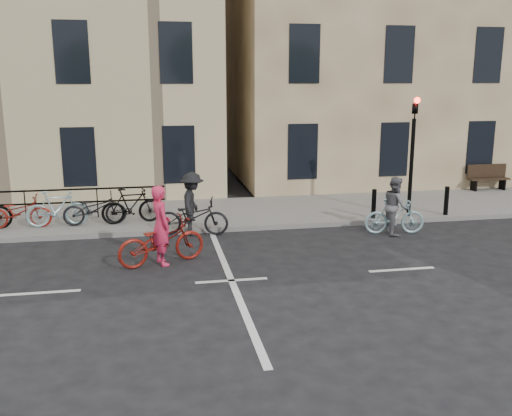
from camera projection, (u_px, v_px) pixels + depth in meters
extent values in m
plane|color=black|center=(231.00, 281.00, 12.54)|extent=(120.00, 120.00, 0.00)
cube|color=slate|center=(75.00, 220.00, 17.55)|extent=(46.00, 4.00, 0.15)
cube|color=#99835C|center=(390.00, 36.00, 25.21)|extent=(14.00, 10.00, 12.00)
cylinder|color=black|center=(411.00, 168.00, 17.44)|extent=(0.12, 0.12, 3.00)
imported|color=black|center=(415.00, 103.00, 17.00)|extent=(0.15, 0.18, 0.90)
sphere|color=#FF0C05|center=(417.00, 100.00, 16.86)|extent=(0.18, 0.18, 0.18)
cylinder|color=black|center=(374.00, 204.00, 17.36)|extent=(0.14, 0.14, 0.90)
cylinder|color=black|center=(446.00, 201.00, 17.79)|extent=(0.14, 0.14, 0.90)
cube|color=black|center=(474.00, 185.00, 21.64)|extent=(0.06, 0.38, 0.40)
cube|color=black|center=(502.00, 184.00, 21.86)|extent=(0.06, 0.38, 0.40)
cube|color=black|center=(489.00, 179.00, 21.70)|extent=(1.60, 0.40, 0.06)
cube|color=black|center=(487.00, 171.00, 21.80)|extent=(1.60, 0.06, 0.50)
cube|color=black|center=(43.00, 204.00, 17.17)|extent=(7.25, 0.04, 0.95)
imported|color=maroon|center=(19.00, 212.00, 16.22)|extent=(1.80, 0.63, 0.95)
imported|color=#92B9BF|center=(57.00, 209.00, 16.40)|extent=(1.75, 0.49, 1.05)
imported|color=black|center=(95.00, 209.00, 16.59)|extent=(1.80, 0.63, 0.95)
imported|color=black|center=(132.00, 206.00, 16.77)|extent=(1.75, 0.49, 1.05)
imported|color=maroon|center=(161.00, 241.00, 13.54)|extent=(2.27, 1.41, 1.13)
imported|color=#E72853|center=(161.00, 225.00, 13.46)|extent=(0.66, 0.81, 1.91)
imported|color=#92B9BF|center=(395.00, 216.00, 16.16)|extent=(1.76, 0.71, 1.03)
imported|color=slate|center=(395.00, 206.00, 16.09)|extent=(0.73, 0.88, 1.66)
imported|color=black|center=(193.00, 217.00, 16.05)|extent=(2.11, 1.07, 1.06)
imported|color=black|center=(192.00, 204.00, 15.97)|extent=(0.87, 1.26, 1.79)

